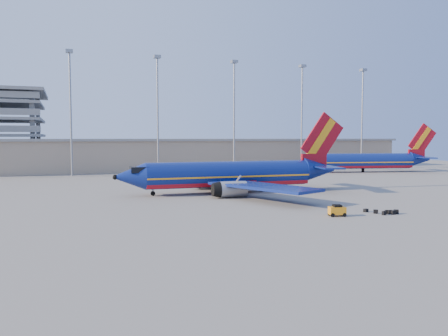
{
  "coord_description": "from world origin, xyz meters",
  "views": [
    {
      "loc": [
        -26.59,
        -59.81,
        8.84
      ],
      "look_at": [
        -2.78,
        5.13,
        4.0
      ],
      "focal_mm": 35.0,
      "sensor_mm": 36.0,
      "label": 1
    }
  ],
  "objects": [
    {
      "name": "ground",
      "position": [
        0.0,
        0.0,
        0.0
      ],
      "size": [
        220.0,
        220.0,
        0.0
      ],
      "primitive_type": "plane",
      "color": "slate",
      "rests_on": "ground"
    },
    {
      "name": "terminal_building",
      "position": [
        10.0,
        58.0,
        4.32
      ],
      "size": [
        122.0,
        16.0,
        8.5
      ],
      "color": "gray",
      "rests_on": "ground"
    },
    {
      "name": "light_mast_row",
      "position": [
        5.0,
        46.0,
        17.55
      ],
      "size": [
        101.6,
        1.6,
        28.65
      ],
      "color": "gray",
      "rests_on": "ground"
    },
    {
      "name": "aircraft_main",
      "position": [
        -0.96,
        5.25,
        2.82
      ],
      "size": [
        38.95,
        37.45,
        13.19
      ],
      "rotation": [
        0.0,
        0.0,
        -0.04
      ],
      "color": "navy",
      "rests_on": "ground"
    },
    {
      "name": "aircraft_second",
      "position": [
        46.03,
        32.18,
        2.88
      ],
      "size": [
        36.65,
        15.96,
        12.56
      ],
      "rotation": [
        0.0,
        0.0,
        -0.21
      ],
      "color": "navy",
      "rests_on": "ground"
    },
    {
      "name": "baggage_tug",
      "position": [
        2.06,
        -18.61,
        0.68
      ],
      "size": [
        2.04,
        1.51,
        1.31
      ],
      "rotation": [
        0.0,
        0.0,
        -0.24
      ],
      "color": "orange",
      "rests_on": "ground"
    },
    {
      "name": "luggage_pile",
      "position": [
        8.18,
        -19.17,
        0.23
      ],
      "size": [
        3.14,
        2.99,
        0.49
      ],
      "color": "black",
      "rests_on": "ground"
    }
  ]
}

